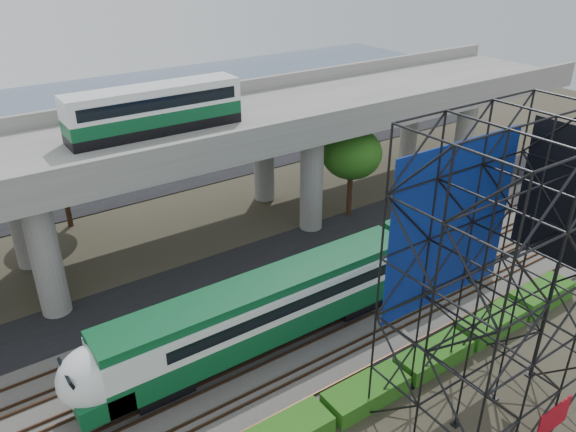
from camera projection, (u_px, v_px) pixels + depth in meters
ground at (301, 361)px, 31.47m from camera, size 140.00×140.00×0.00m
ballast_bed at (281, 341)px, 32.89m from camera, size 90.00×12.00×0.20m
service_road at (213, 276)px, 39.17m from camera, size 90.00×5.00×0.08m
parking_lot at (104, 171)px, 56.45m from camera, size 90.00×18.00×0.08m
harbor_water at (48, 119)px, 72.63m from camera, size 140.00×40.00×0.03m
rail_tracks at (281, 338)px, 32.81m from camera, size 90.00×9.52×0.16m
commuter_train at (297, 295)px, 32.21m from camera, size 29.30×3.06×4.30m
overpass at (169, 144)px, 39.50m from camera, size 80.00×12.00×12.40m
scaffold_tower at (500, 287)px, 24.79m from camera, size 9.36×6.36×15.00m
hedge_strip at (366, 392)px, 28.56m from camera, size 34.60×1.80×1.20m
trees at (109, 192)px, 38.48m from camera, size 40.94×16.94×7.69m
parked_cars at (109, 166)px, 56.04m from camera, size 35.77×9.72×1.31m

